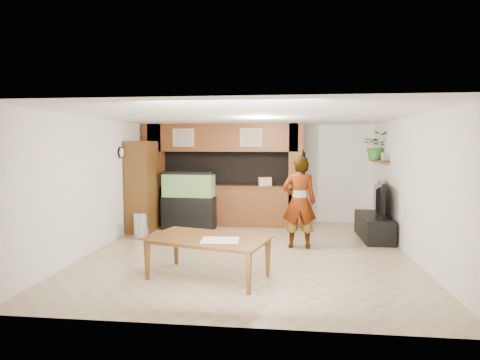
# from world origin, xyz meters

# --- Properties ---
(floor) EXTENTS (6.50, 6.50, 0.00)m
(floor) POSITION_xyz_m (0.00, 0.00, 0.00)
(floor) COLOR tan
(floor) RESTS_ON ground
(ceiling) EXTENTS (6.50, 6.50, 0.00)m
(ceiling) POSITION_xyz_m (0.00, 0.00, 2.60)
(ceiling) COLOR white
(ceiling) RESTS_ON wall_back
(wall_back) EXTENTS (6.00, 0.00, 6.00)m
(wall_back) POSITION_xyz_m (0.00, 3.25, 1.30)
(wall_back) COLOR silver
(wall_back) RESTS_ON floor
(wall_left) EXTENTS (0.00, 6.50, 6.50)m
(wall_left) POSITION_xyz_m (-3.00, 0.00, 1.30)
(wall_left) COLOR silver
(wall_left) RESTS_ON floor
(wall_right) EXTENTS (0.00, 6.50, 6.50)m
(wall_right) POSITION_xyz_m (3.00, 0.00, 1.30)
(wall_right) COLOR silver
(wall_right) RESTS_ON floor
(partition) EXTENTS (4.20, 0.99, 2.60)m
(partition) POSITION_xyz_m (-0.95, 2.64, 1.31)
(partition) COLOR brown
(partition) RESTS_ON floor
(wall_clock) EXTENTS (0.05, 0.25, 0.25)m
(wall_clock) POSITION_xyz_m (-2.97, 1.00, 1.90)
(wall_clock) COLOR black
(wall_clock) RESTS_ON wall_left
(wall_shelf) EXTENTS (0.25, 0.90, 0.04)m
(wall_shelf) POSITION_xyz_m (2.85, 1.95, 1.70)
(wall_shelf) COLOR brown
(wall_shelf) RESTS_ON wall_right
(pantry_cabinet) EXTENTS (0.54, 0.88, 2.16)m
(pantry_cabinet) POSITION_xyz_m (-2.70, 1.57, 1.08)
(pantry_cabinet) COLOR brown
(pantry_cabinet) RESTS_ON floor
(trash_can) EXTENTS (0.32, 0.32, 0.59)m
(trash_can) POSITION_xyz_m (-2.46, 0.80, 0.29)
(trash_can) COLOR #B2B2B7
(trash_can) RESTS_ON floor
(aquarium) EXTENTS (1.29, 0.48, 1.42)m
(aquarium) POSITION_xyz_m (-1.66, 1.95, 0.70)
(aquarium) COLOR black
(aquarium) RESTS_ON floor
(tv_stand) EXTENTS (0.58, 1.58, 0.53)m
(tv_stand) POSITION_xyz_m (2.65, 1.40, 0.26)
(tv_stand) COLOR black
(tv_stand) RESTS_ON floor
(television) EXTENTS (0.38, 1.32, 0.76)m
(television) POSITION_xyz_m (2.65, 1.40, 0.90)
(television) COLOR black
(television) RESTS_ON tv_stand
(photo_frame) EXTENTS (0.03, 0.13, 0.18)m
(photo_frame) POSITION_xyz_m (2.85, 1.66, 1.81)
(photo_frame) COLOR tan
(photo_frame) RESTS_ON wall_shelf
(potted_plant) EXTENTS (0.69, 0.62, 0.66)m
(potted_plant) POSITION_xyz_m (2.82, 2.16, 2.05)
(potted_plant) COLOR #2F6D2B
(potted_plant) RESTS_ON wall_shelf
(person) EXTENTS (0.69, 0.46, 1.86)m
(person) POSITION_xyz_m (0.97, 0.42, 0.93)
(person) COLOR #906F4F
(person) RESTS_ON floor
(microphone) EXTENTS (0.04, 0.11, 0.17)m
(microphone) POSITION_xyz_m (1.02, 0.26, 1.90)
(microphone) COLOR black
(microphone) RESTS_ON person
(dining_table) EXTENTS (2.06, 1.49, 0.65)m
(dining_table) POSITION_xyz_m (-0.50, -1.65, 0.33)
(dining_table) COLOR brown
(dining_table) RESTS_ON floor
(newspaper_a) EXTENTS (0.58, 0.43, 0.01)m
(newspaper_a) POSITION_xyz_m (-0.27, -1.81, 0.65)
(newspaper_a) COLOR silver
(newspaper_a) RESTS_ON dining_table
(counter_box) EXTENTS (0.36, 0.28, 0.21)m
(counter_box) POSITION_xyz_m (0.18, 2.45, 1.15)
(counter_box) COLOR tan
(counter_box) RESTS_ON partition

